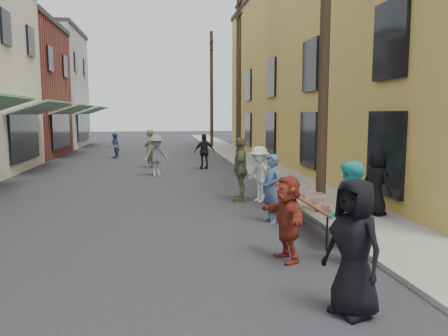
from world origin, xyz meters
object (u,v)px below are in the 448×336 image
object	(u,v)px
utility_pole_near	(325,38)
utility_pole_far	(212,90)
utility_pole_mid	(239,78)
catering_tray_sausage	(337,208)
guest_front_a	(354,247)
serving_table	(309,196)
guest_front_c	(349,214)
server	(376,182)

from	to	relation	value
utility_pole_near	utility_pole_far	size ratio (longest dim) A/B	1.00
utility_pole_mid	utility_pole_far	distance (m)	12.00
utility_pole_mid	catering_tray_sausage	size ratio (longest dim) A/B	18.00
utility_pole_far	catering_tray_sausage	xyz separation A→B (m)	(-0.68, -26.68, -3.71)
utility_pole_mid	guest_front_a	distance (m)	17.93
utility_pole_far	serving_table	size ratio (longest dim) A/B	2.25
utility_pole_far	guest_front_c	bearing A→B (deg)	-91.86
serving_table	catering_tray_sausage	distance (m)	1.65
utility_pole_mid	serving_table	xyz separation A→B (m)	(-0.68, -13.03, -3.79)
utility_pole_near	guest_front_a	distance (m)	6.76
utility_pole_mid	server	size ratio (longest dim) A/B	5.45
utility_pole_far	guest_front_a	xyz separation A→B (m)	(-1.64, -29.49, -3.59)
catering_tray_sausage	server	world-z (taller)	server
utility_pole_far	guest_front_a	world-z (taller)	utility_pole_far
utility_pole_far	guest_front_c	world-z (taller)	utility_pole_far
guest_front_a	serving_table	bearing A→B (deg)	144.50
serving_table	utility_pole_far	bearing A→B (deg)	88.44
utility_pole_far	server	distance (m)	24.82
utility_pole_mid	utility_pole_far	world-z (taller)	same
server	utility_pole_near	bearing A→B (deg)	46.63
catering_tray_sausage	guest_front_c	world-z (taller)	guest_front_c
utility_pole_near	utility_pole_far	distance (m)	24.00
utility_pole_mid	serving_table	world-z (taller)	utility_pole_mid
utility_pole_far	serving_table	world-z (taller)	utility_pole_far
serving_table	guest_front_c	world-z (taller)	guest_front_c
guest_front_c	server	distance (m)	3.84
guest_front_c	catering_tray_sausage	bearing A→B (deg)	-170.10
guest_front_a	guest_front_c	size ratio (longest dim) A/B	0.99
serving_table	guest_front_c	xyz separation A→B (m)	(-0.22, -2.68, 0.21)
guest_front_a	utility_pole_near	bearing A→B (deg)	140.03
utility_pole_far	serving_table	xyz separation A→B (m)	(-0.68, -25.03, -3.79)
utility_pole_near	guest_front_a	xyz separation A→B (m)	(-1.64, -5.49, -3.59)
utility_pole_near	utility_pole_far	bearing A→B (deg)	90.00
catering_tray_sausage	guest_front_a	bearing A→B (deg)	-108.89
serving_table	server	distance (m)	2.00
serving_table	server	size ratio (longest dim) A/B	2.42
serving_table	catering_tray_sausage	xyz separation A→B (m)	(-0.00, -1.65, 0.08)
utility_pole_near	guest_front_a	world-z (taller)	utility_pole_near
catering_tray_sausage	server	xyz separation A→B (m)	(1.92, 2.15, 0.14)
catering_tray_sausage	utility_pole_near	bearing A→B (deg)	75.78
utility_pole_near	server	size ratio (longest dim) A/B	5.45
utility_pole_mid	serving_table	size ratio (longest dim) A/B	2.25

